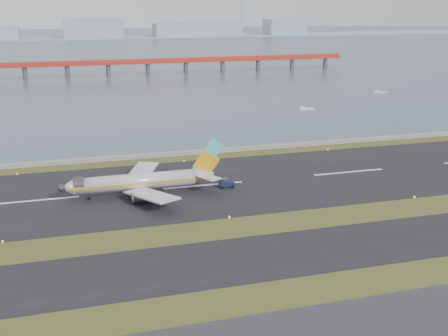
{
  "coord_description": "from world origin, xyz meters",
  "views": [
    {
      "loc": [
        -31.77,
        -98.32,
        44.19
      ],
      "look_at": [
        3.03,
        22.0,
        6.64
      ],
      "focal_mm": 45.0,
      "sensor_mm": 36.0,
      "label": 1
    }
  ],
  "objects": [
    {
      "name": "ground",
      "position": [
        0.0,
        0.0,
        0.0
      ],
      "size": [
        1000.0,
        1000.0,
        0.0
      ],
      "primitive_type": "plane",
      "color": "#364619",
      "rests_on": "ground"
    },
    {
      "name": "taxiway_strip",
      "position": [
        0.0,
        -12.0,
        0.05
      ],
      "size": [
        1000.0,
        18.0,
        0.1
      ],
      "primitive_type": "cube",
      "color": "black",
      "rests_on": "ground"
    },
    {
      "name": "runway_strip",
      "position": [
        0.0,
        30.0,
        0.05
      ],
      "size": [
        1000.0,
        45.0,
        0.1
      ],
      "primitive_type": "cube",
      "color": "black",
      "rests_on": "ground"
    },
    {
      "name": "seawall",
      "position": [
        0.0,
        60.0,
        0.5
      ],
      "size": [
        1000.0,
        2.5,
        1.0
      ],
      "primitive_type": "cube",
      "color": "gray",
      "rests_on": "ground"
    },
    {
      "name": "bay_water",
      "position": [
        0.0,
        460.0,
        0.0
      ],
      "size": [
        1400.0,
        800.0,
        1.3
      ],
      "primitive_type": "cube",
      "color": "#475866",
      "rests_on": "ground"
    },
    {
      "name": "red_pier",
      "position": [
        20.0,
        250.0,
        7.28
      ],
      "size": [
        260.0,
        5.0,
        10.2
      ],
      "color": "#B62C1F",
      "rests_on": "ground"
    },
    {
      "name": "far_shoreline",
      "position": [
        13.62,
        620.0,
        6.07
      ],
      "size": [
        1400.0,
        80.0,
        60.5
      ],
      "color": "#94A5AF",
      "rests_on": "ground"
    },
    {
      "name": "airliner",
      "position": [
        -15.41,
        27.1,
        3.46
      ],
      "size": [
        38.52,
        32.89,
        12.8
      ],
      "color": "silver",
      "rests_on": "ground"
    },
    {
      "name": "pushback_tug",
      "position": [
        5.08,
        27.01,
        1.13
      ],
      "size": [
        3.8,
        2.46,
        2.32
      ],
      "rotation": [
        0.0,
        0.0,
        -0.1
      ],
      "color": "#161B3E",
      "rests_on": "ground"
    },
    {
      "name": "workboat_near",
      "position": [
        65.7,
        115.44,
        0.49
      ],
      "size": [
        6.49,
        2.25,
        1.56
      ],
      "rotation": [
        0.0,
        0.0,
        -0.04
      ],
      "color": "silver",
      "rests_on": "ground"
    },
    {
      "name": "workboat_far",
      "position": [
        119.24,
        146.05,
        0.51
      ],
      "size": [
        6.88,
        4.53,
        1.6
      ],
      "rotation": [
        0.0,
        0.0,
        -0.41
      ],
      "color": "silver",
      "rests_on": "ground"
    }
  ]
}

